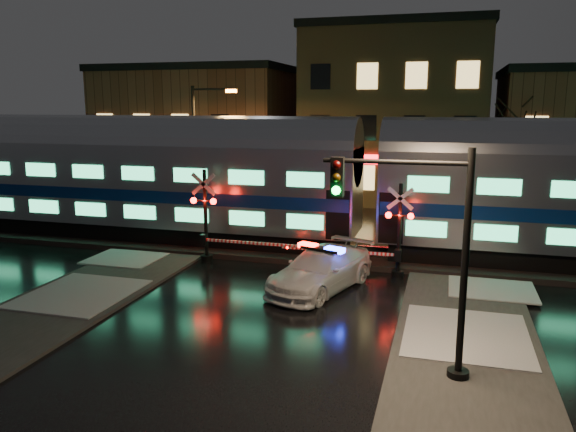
% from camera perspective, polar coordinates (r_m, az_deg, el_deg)
% --- Properties ---
extents(ground, '(120.00, 120.00, 0.00)m').
position_cam_1_polar(ground, '(21.02, -0.72, -7.25)').
color(ground, black).
rests_on(ground, ground).
extents(ballast, '(90.00, 4.20, 0.24)m').
position_cam_1_polar(ballast, '(25.62, 2.48, -3.56)').
color(ballast, black).
rests_on(ballast, ground).
extents(sidewalk_left, '(4.00, 20.00, 0.12)m').
position_cam_1_polar(sidewalk_left, '(19.09, -25.73, -10.19)').
color(sidewalk_left, '#2D2D2D').
rests_on(sidewalk_left, ground).
extents(sidewalk_right, '(4.00, 20.00, 0.12)m').
position_cam_1_polar(sidewalk_right, '(14.70, 17.92, -16.11)').
color(sidewalk_right, '#2D2D2D').
rests_on(sidewalk_right, ground).
extents(building_left, '(14.00, 10.00, 9.00)m').
position_cam_1_polar(building_left, '(45.20, -8.66, 8.42)').
color(building_left, brown).
rests_on(building_left, ground).
extents(building_mid, '(12.00, 11.00, 11.50)m').
position_cam_1_polar(building_mid, '(41.76, 10.96, 9.83)').
color(building_mid, brown).
rests_on(building_mid, ground).
extents(train, '(51.00, 3.12, 5.92)m').
position_cam_1_polar(train, '(24.52, 8.32, 3.45)').
color(train, black).
rests_on(train, ballast).
extents(police_car, '(3.65, 5.58, 1.67)m').
position_cam_1_polar(police_car, '(20.60, 3.36, -5.45)').
color(police_car, silver).
rests_on(police_car, ground).
extents(crossing_signal_right, '(5.26, 0.63, 3.73)m').
position_cam_1_polar(crossing_signal_right, '(22.09, 10.24, -2.38)').
color(crossing_signal_right, black).
rests_on(crossing_signal_right, ground).
extents(crossing_signal_left, '(5.65, 0.65, 4.00)m').
position_cam_1_polar(crossing_signal_left, '(23.91, -7.66, -0.95)').
color(crossing_signal_left, black).
rests_on(crossing_signal_left, ground).
extents(traffic_light, '(3.71, 0.68, 5.73)m').
position_cam_1_polar(traffic_light, '(13.86, 13.83, -4.28)').
color(traffic_light, black).
rests_on(traffic_light, ground).
extents(streetlight, '(2.56, 0.27, 7.64)m').
position_cam_1_polar(streetlight, '(31.05, -9.03, 6.96)').
color(streetlight, black).
rests_on(streetlight, ground).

